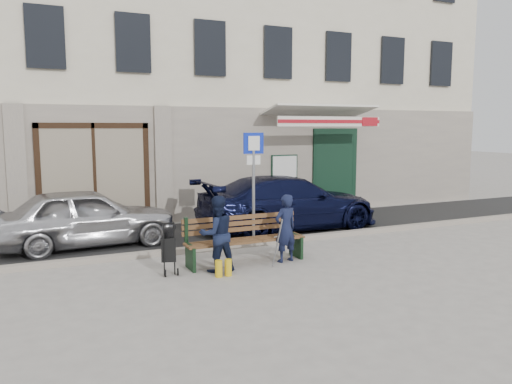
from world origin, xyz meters
TOP-DOWN VIEW (x-y plane):
  - ground at (0.00, 0.00)m, footprint 80.00×80.00m
  - asphalt_lane at (0.00, 3.10)m, footprint 60.00×3.20m
  - curb at (0.00, 1.50)m, footprint 60.00×0.18m
  - building at (0.01, 8.45)m, footprint 20.00×8.27m
  - car_silver at (-3.62, 2.97)m, footprint 4.00×1.85m
  - car_navy at (1.35, 2.80)m, footprint 4.89×2.11m
  - parking_sign at (-0.14, 1.68)m, footprint 0.47×0.09m
  - bench at (-0.98, 0.30)m, footprint 2.40×1.17m
  - man at (-0.19, 0.05)m, footprint 0.54×0.41m
  - woman at (-1.64, -0.02)m, footprint 0.72×0.58m
  - stroller at (-2.49, 0.19)m, footprint 0.31×0.41m

SIDE VIEW (x-z plane):
  - ground at x=0.00m, z-range 0.00..0.00m
  - asphalt_lane at x=0.00m, z-range 0.00..0.01m
  - curb at x=0.00m, z-range 0.00..0.12m
  - stroller at x=-2.49m, z-range -0.05..0.86m
  - bench at x=-0.98m, z-range -0.03..0.95m
  - car_silver at x=-3.62m, z-range 0.00..1.33m
  - man at x=-0.19m, z-range 0.00..1.34m
  - car_navy at x=1.35m, z-range 0.00..1.40m
  - woman at x=-1.64m, z-range 0.00..1.40m
  - parking_sign at x=-0.14m, z-range 0.41..2.93m
  - building at x=0.01m, z-range -0.03..9.97m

